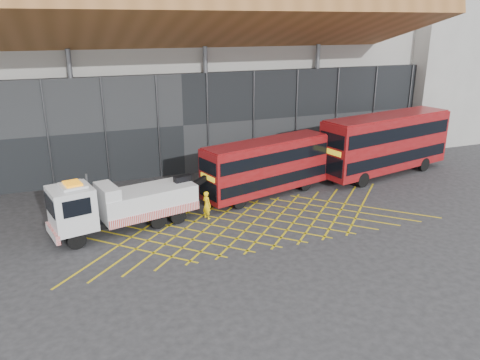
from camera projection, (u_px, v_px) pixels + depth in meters
name	position (u px, v px, depth m)	size (l,w,h in m)	color
ground_plane	(202.00, 232.00, 27.58)	(120.00, 120.00, 0.00)	#272629
road_markings	(252.00, 224.00, 28.67)	(23.16, 7.16, 0.01)	gold
construction_building	(160.00, 55.00, 41.61)	(55.00, 23.97, 18.00)	#999994
east_building	(445.00, 40.00, 49.52)	(15.00, 12.00, 20.00)	gray
recovery_truck	(121.00, 204.00, 27.37)	(10.13, 4.16, 3.52)	black
bus_towed	(267.00, 165.00, 32.81)	(10.08, 4.73, 4.01)	maroon
bus_second	(386.00, 142.00, 37.26)	(12.28, 5.21, 4.88)	maroon
worker	(207.00, 205.00, 29.22)	(0.66, 0.43, 1.80)	yellow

